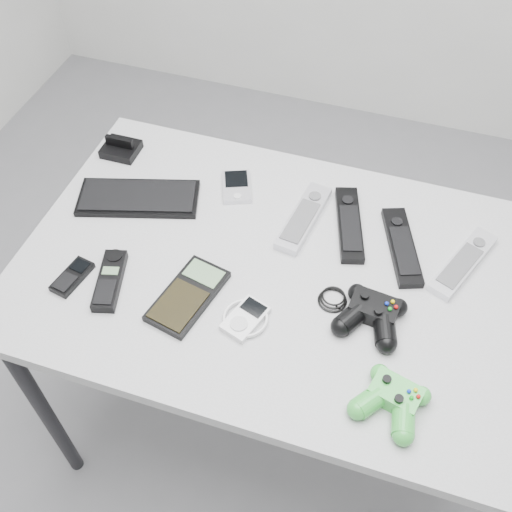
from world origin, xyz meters
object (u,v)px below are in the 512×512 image
(pda, at_px, (237,186))
(calculator, at_px, (188,295))
(remote_silver_a, at_px, (304,217))
(controller_black, at_px, (372,313))
(mp3_player, at_px, (245,318))
(pda_keyboard, at_px, (138,197))
(remote_black_a, at_px, (349,224))
(controller_green, at_px, (392,399))
(remote_black_b, at_px, (402,246))
(remote_silver_b, at_px, (464,262))
(desk, at_px, (282,288))
(mobile_phone, at_px, (72,277))
(cordless_handset, at_px, (110,280))

(pda, distance_m, calculator, 0.35)
(remote_silver_a, xyz_separation_m, controller_black, (0.21, -0.23, 0.01))
(remote_silver_a, bearing_deg, mp3_player, -89.77)
(pda_keyboard, xyz_separation_m, remote_black_a, (0.51, 0.07, 0.00))
(mp3_player, relative_size, controller_black, 0.43)
(calculator, bearing_deg, pda, 104.03)
(mp3_player, relative_size, controller_green, 0.73)
(remote_black_b, bearing_deg, pda, 150.54)
(remote_silver_b, relative_size, calculator, 1.17)
(remote_silver_a, xyz_separation_m, calculator, (-0.17, -0.29, -0.00))
(controller_black, bearing_deg, desk, 168.10)
(pda, bearing_deg, calculator, -110.13)
(remote_black_b, bearing_deg, remote_silver_b, -22.58)
(pda_keyboard, relative_size, remote_silver_b, 1.30)
(desk, height_order, calculator, calculator)
(pda_keyboard, relative_size, mobile_phone, 2.87)
(pda_keyboard, distance_m, calculator, 0.33)
(desk, height_order, remote_black_a, remote_black_a)
(desk, xyz_separation_m, cordless_handset, (-0.34, -0.15, 0.08))
(pda_keyboard, xyz_separation_m, pda, (0.21, 0.11, -0.00))
(controller_black, height_order, controller_green, controller_black)
(remote_silver_b, xyz_separation_m, cordless_handset, (-0.72, -0.29, 0.00))
(mobile_phone, relative_size, controller_green, 0.73)
(remote_silver_a, bearing_deg, pda, 171.71)
(cordless_handset, bearing_deg, pda, 50.53)
(calculator, bearing_deg, mp3_player, 5.29)
(pda_keyboard, xyz_separation_m, remote_silver_b, (0.77, 0.04, 0.00))
(remote_black_a, xyz_separation_m, controller_black, (0.10, -0.24, 0.01))
(desk, xyz_separation_m, controller_green, (0.28, -0.25, 0.09))
(cordless_handset, bearing_deg, desk, 8.78)
(remote_black_b, bearing_deg, remote_silver_a, 156.03)
(controller_green, bearing_deg, mobile_phone, -171.37)
(remote_silver_a, height_order, remote_black_a, remote_silver_a)
(desk, distance_m, mp3_player, 0.18)
(desk, relative_size, pda_keyboard, 4.05)
(remote_silver_a, xyz_separation_m, controller_green, (0.28, -0.40, 0.01))
(remote_silver_b, height_order, controller_green, controller_green)
(calculator, xyz_separation_m, controller_green, (0.45, -0.11, 0.01))
(pda, distance_m, cordless_handset, 0.40)
(mp3_player, bearing_deg, mobile_phone, -159.51)
(remote_silver_b, distance_m, cordless_handset, 0.78)
(remote_black_b, xyz_separation_m, mobile_phone, (-0.67, -0.31, -0.00))
(remote_black_b, bearing_deg, desk, -169.73)
(pda_keyboard, distance_m, mp3_player, 0.44)
(calculator, bearing_deg, desk, 51.13)
(pda, height_order, controller_black, controller_black)
(pda, height_order, cordless_handset, cordless_handset)
(pda_keyboard, bearing_deg, remote_black_b, -12.72)
(cordless_handset, relative_size, controller_green, 1.13)
(calculator, relative_size, controller_black, 0.82)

